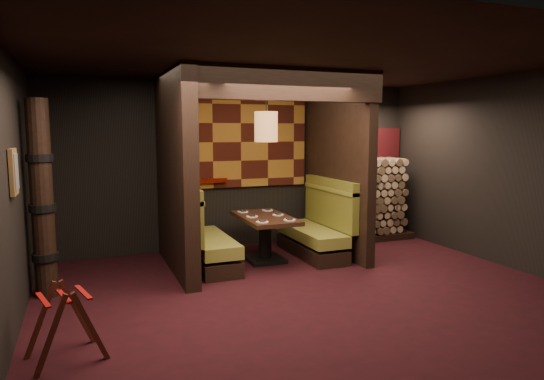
{
  "coord_description": "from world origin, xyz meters",
  "views": [
    {
      "loc": [
        -2.6,
        -5.26,
        2.04
      ],
      "look_at": [
        0.0,
        1.3,
        1.15
      ],
      "focal_mm": 32.0,
      "sensor_mm": 36.0,
      "label": 1
    }
  ],
  "objects_px": {
    "booth_bench_right": "(317,231)",
    "pendant_lamp": "(266,127)",
    "dining_table": "(265,231)",
    "totem_column": "(42,201)",
    "luggage_rack": "(65,321)",
    "booth_bench_left": "(203,240)",
    "firewood_stack": "(366,199)"
  },
  "relations": [
    {
      "from": "booth_bench_right",
      "to": "pendant_lamp",
      "type": "xyz_separation_m",
      "value": [
        -0.93,
        -0.11,
        1.67
      ]
    },
    {
      "from": "dining_table",
      "to": "totem_column",
      "type": "bearing_deg",
      "value": -170.79
    },
    {
      "from": "luggage_rack",
      "to": "pendant_lamp",
      "type": "bearing_deg",
      "value": 39.61
    },
    {
      "from": "booth_bench_right",
      "to": "luggage_rack",
      "type": "relative_size",
      "value": 2.14
    },
    {
      "from": "booth_bench_right",
      "to": "totem_column",
      "type": "relative_size",
      "value": 0.67
    },
    {
      "from": "dining_table",
      "to": "pendant_lamp",
      "type": "height_order",
      "value": "pendant_lamp"
    },
    {
      "from": "booth_bench_left",
      "to": "luggage_rack",
      "type": "xyz_separation_m",
      "value": [
        -1.83,
        -2.42,
        -0.05
      ]
    },
    {
      "from": "dining_table",
      "to": "totem_column",
      "type": "xyz_separation_m",
      "value": [
        -3.05,
        -0.49,
        0.71
      ]
    },
    {
      "from": "dining_table",
      "to": "firewood_stack",
      "type": "height_order",
      "value": "firewood_stack"
    },
    {
      "from": "booth_bench_left",
      "to": "booth_bench_right",
      "type": "bearing_deg",
      "value": 0.0
    },
    {
      "from": "pendant_lamp",
      "to": "totem_column",
      "type": "bearing_deg",
      "value": -171.71
    },
    {
      "from": "totem_column",
      "to": "firewood_stack",
      "type": "relative_size",
      "value": 1.39
    },
    {
      "from": "luggage_rack",
      "to": "firewood_stack",
      "type": "bearing_deg",
      "value": 31.55
    },
    {
      "from": "booth_bench_left",
      "to": "dining_table",
      "type": "distance_m",
      "value": 0.97
    },
    {
      "from": "dining_table",
      "to": "firewood_stack",
      "type": "xyz_separation_m",
      "value": [
        2.28,
        0.76,
        0.27
      ]
    },
    {
      "from": "dining_table",
      "to": "luggage_rack",
      "type": "height_order",
      "value": "dining_table"
    },
    {
      "from": "firewood_stack",
      "to": "totem_column",
      "type": "bearing_deg",
      "value": -166.81
    },
    {
      "from": "booth_bench_right",
      "to": "totem_column",
      "type": "height_order",
      "value": "totem_column"
    },
    {
      "from": "dining_table",
      "to": "luggage_rack",
      "type": "relative_size",
      "value": 1.82
    },
    {
      "from": "totem_column",
      "to": "dining_table",
      "type": "bearing_deg",
      "value": 9.21
    },
    {
      "from": "firewood_stack",
      "to": "dining_table",
      "type": "bearing_deg",
      "value": -161.7
    },
    {
      "from": "pendant_lamp",
      "to": "dining_table",
      "type": "bearing_deg",
      "value": 90.0
    },
    {
      "from": "pendant_lamp",
      "to": "firewood_stack",
      "type": "distance_m",
      "value": 2.76
    },
    {
      "from": "booth_bench_left",
      "to": "booth_bench_right",
      "type": "distance_m",
      "value": 1.89
    },
    {
      "from": "booth_bench_right",
      "to": "pendant_lamp",
      "type": "relative_size",
      "value": 1.6
    },
    {
      "from": "firewood_stack",
      "to": "pendant_lamp",
      "type": "bearing_deg",
      "value": -160.57
    },
    {
      "from": "booth_bench_left",
      "to": "totem_column",
      "type": "relative_size",
      "value": 0.67
    },
    {
      "from": "firewood_stack",
      "to": "luggage_rack",
      "type": "bearing_deg",
      "value": -148.45
    },
    {
      "from": "dining_table",
      "to": "firewood_stack",
      "type": "bearing_deg",
      "value": 18.3
    },
    {
      "from": "booth_bench_right",
      "to": "pendant_lamp",
      "type": "bearing_deg",
      "value": -173.55
    },
    {
      "from": "booth_bench_left",
      "to": "firewood_stack",
      "type": "relative_size",
      "value": 0.92
    },
    {
      "from": "booth_bench_left",
      "to": "luggage_rack",
      "type": "height_order",
      "value": "booth_bench_left"
    }
  ]
}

